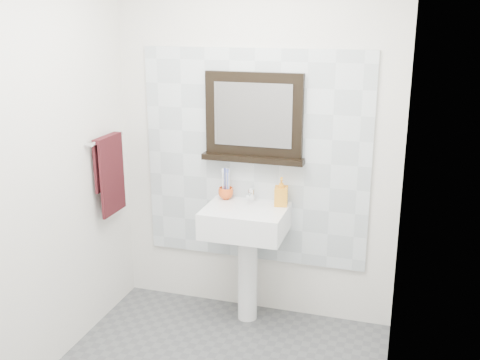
% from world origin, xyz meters
% --- Properties ---
extents(back_wall, '(2.00, 0.01, 2.50)m').
position_xyz_m(back_wall, '(0.00, 1.10, 1.25)').
color(back_wall, silver).
rests_on(back_wall, ground).
extents(front_wall, '(2.00, 0.01, 2.50)m').
position_xyz_m(front_wall, '(0.00, -1.10, 1.25)').
color(front_wall, silver).
rests_on(front_wall, ground).
extents(left_wall, '(0.01, 2.20, 2.50)m').
position_xyz_m(left_wall, '(-1.00, 0.00, 1.25)').
color(left_wall, silver).
rests_on(left_wall, ground).
extents(right_wall, '(0.01, 2.20, 2.50)m').
position_xyz_m(right_wall, '(1.00, 0.00, 1.25)').
color(right_wall, silver).
rests_on(right_wall, ground).
extents(splashback, '(1.60, 0.02, 1.50)m').
position_xyz_m(splashback, '(0.00, 1.09, 1.15)').
color(splashback, silver).
rests_on(splashback, back_wall).
extents(pedestal_sink, '(0.55, 0.44, 0.96)m').
position_xyz_m(pedestal_sink, '(0.00, 0.87, 0.68)').
color(pedestal_sink, white).
rests_on(pedestal_sink, ground).
extents(toothbrush_cup, '(0.14, 0.14, 0.08)m').
position_xyz_m(toothbrush_cup, '(-0.19, 1.01, 0.90)').
color(toothbrush_cup, '#E2531A').
rests_on(toothbrush_cup, pedestal_sink).
extents(toothbrushes, '(0.05, 0.04, 0.21)m').
position_xyz_m(toothbrushes, '(-0.19, 1.01, 0.98)').
color(toothbrushes, white).
rests_on(toothbrushes, toothbrush_cup).
extents(soap_dispenser, '(0.10, 0.10, 0.20)m').
position_xyz_m(soap_dispenser, '(0.22, 0.99, 0.96)').
color(soap_dispenser, orange).
rests_on(soap_dispenser, pedestal_sink).
extents(framed_mirror, '(0.72, 0.11, 0.61)m').
position_xyz_m(framed_mirror, '(0.00, 1.06, 1.43)').
color(framed_mirror, black).
rests_on(framed_mirror, back_wall).
extents(towel_bar, '(0.07, 0.40, 0.03)m').
position_xyz_m(towel_bar, '(-0.95, 0.74, 1.30)').
color(towel_bar, silver).
rests_on(towel_bar, left_wall).
extents(hand_towel, '(0.06, 0.30, 0.55)m').
position_xyz_m(hand_towel, '(-0.94, 0.74, 1.09)').
color(hand_towel, black).
rests_on(hand_towel, towel_bar).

